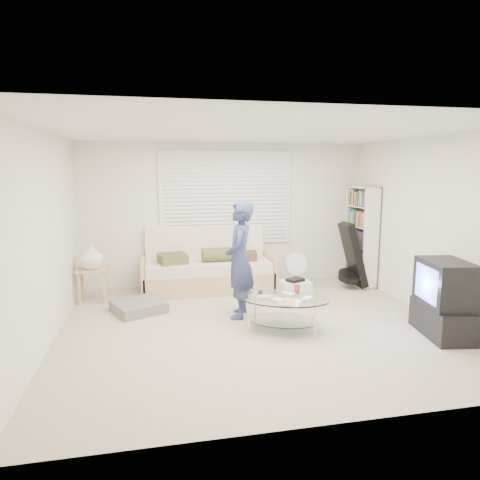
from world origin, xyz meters
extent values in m
plane|color=tan|center=(0.00, 0.00, 0.00)|extent=(5.00, 5.00, 0.00)
cube|color=white|center=(0.00, 2.25, 1.25)|extent=(5.00, 0.02, 2.50)
cube|color=white|center=(0.00, -2.25, 1.25)|extent=(5.00, 0.02, 2.50)
cube|color=white|center=(-2.50, 0.00, 1.25)|extent=(0.02, 4.50, 2.50)
cube|color=white|center=(2.50, 0.00, 1.25)|extent=(0.02, 4.50, 2.50)
cube|color=white|center=(0.00, 0.00, 2.50)|extent=(5.00, 4.50, 0.02)
cube|color=white|center=(0.00, 2.22, 1.55)|extent=(2.32, 0.06, 1.62)
cube|color=black|center=(0.00, 2.21, 1.55)|extent=(2.20, 0.01, 1.50)
cube|color=silver|center=(0.00, 2.18, 1.55)|extent=(2.16, 0.04, 1.50)
cube|color=silver|center=(0.00, 2.20, 1.55)|extent=(2.32, 0.08, 1.62)
cube|color=tan|center=(-0.39, 1.83, 0.17)|extent=(2.15, 0.86, 0.34)
cube|color=beige|center=(-0.39, 1.81, 0.43)|extent=(2.06, 0.80, 0.17)
cube|color=beige|center=(-0.39, 2.17, 0.75)|extent=(2.06, 0.24, 0.66)
cube|color=tan|center=(-1.46, 1.83, 0.30)|extent=(0.06, 0.86, 0.60)
cube|color=tan|center=(0.69, 1.83, 0.30)|extent=(0.06, 0.86, 0.60)
cube|color=#3A4B22|center=(-0.98, 1.78, 0.59)|extent=(0.51, 0.51, 0.15)
cylinder|color=#3A4B22|center=(-0.22, 1.75, 0.63)|extent=(0.54, 0.24, 0.24)
cube|color=#402C20|center=(0.26, 1.81, 0.58)|extent=(0.45, 0.45, 0.13)
cube|color=slate|center=(-1.52, 0.94, 0.07)|extent=(0.87, 0.87, 0.15)
cube|color=tan|center=(-2.22, 1.58, 0.51)|extent=(0.46, 0.37, 0.04)
cube|color=tan|center=(-2.40, 1.44, 0.25)|extent=(0.04, 0.04, 0.50)
cube|color=tan|center=(-2.04, 1.44, 0.25)|extent=(0.04, 0.04, 0.50)
cube|color=tan|center=(-2.40, 1.72, 0.25)|extent=(0.04, 0.04, 0.50)
cube|color=tan|center=(-2.04, 1.72, 0.25)|extent=(0.04, 0.04, 0.50)
imported|color=white|center=(-2.22, 1.58, 0.72)|extent=(0.37, 0.37, 0.39)
cube|color=white|center=(2.33, 1.67, 0.88)|extent=(0.28, 0.74, 1.75)
cube|color=black|center=(2.08, 1.47, 0.59)|extent=(0.44, 0.41, 1.12)
cylinder|color=black|center=(2.04, 1.47, 0.22)|extent=(0.41, 0.42, 0.22)
cylinder|color=white|center=(1.10, 1.64, 0.02)|extent=(0.26, 0.26, 0.03)
cylinder|color=white|center=(1.10, 1.64, 0.18)|extent=(0.04, 0.04, 0.33)
cylinder|color=white|center=(1.10, 1.64, 0.45)|extent=(0.38, 0.13, 0.39)
cylinder|color=white|center=(1.10, 1.64, 0.45)|extent=(0.10, 0.06, 0.10)
cube|color=white|center=(0.92, 1.10, 0.14)|extent=(0.47, 0.33, 0.28)
cube|color=black|center=(0.92, 1.10, 0.30)|extent=(0.32, 0.28, 0.05)
cube|color=black|center=(2.20, -0.75, 0.19)|extent=(0.60, 0.93, 0.39)
cube|color=black|center=(2.20, -0.75, 0.67)|extent=(0.59, 0.79, 0.56)
cube|color=#6A81FF|center=(1.97, -0.71, 0.67)|extent=(0.11, 0.55, 0.43)
ellipsoid|color=silver|center=(0.32, -0.18, 0.42)|extent=(1.35, 1.12, 0.02)
ellipsoid|color=silver|center=(0.32, -0.18, 0.13)|extent=(1.03, 0.86, 0.01)
cylinder|color=silver|center=(-0.14, -0.25, 0.20)|extent=(0.03, 0.03, 0.40)
cylinder|color=silver|center=(0.60, -0.55, 0.20)|extent=(0.03, 0.03, 0.40)
cylinder|color=silver|center=(0.04, 0.18, 0.20)|extent=(0.03, 0.03, 0.40)
cylinder|color=silver|center=(0.78, -0.12, 0.20)|extent=(0.03, 0.03, 0.40)
cube|color=white|center=(0.07, -0.17, 0.45)|extent=(0.17, 0.12, 0.04)
cube|color=white|center=(0.41, -0.10, 0.45)|extent=(0.18, 0.19, 0.04)
cube|color=white|center=(0.57, -0.34, 0.45)|extent=(0.19, 0.18, 0.04)
cube|color=white|center=(0.20, -0.34, 0.45)|extent=(0.16, 0.19, 0.04)
cylinder|color=silver|center=(0.31, 0.03, 0.49)|extent=(0.07, 0.07, 0.11)
cylinder|color=#DB3943|center=(0.55, -0.05, 0.49)|extent=(0.07, 0.07, 0.12)
cube|color=black|center=(0.07, 0.05, 0.44)|extent=(0.09, 0.19, 0.02)
cube|color=white|center=(0.35, -0.40, 0.43)|extent=(0.37, 0.39, 0.01)
cube|color=tan|center=(0.29, -0.40, 0.44)|extent=(0.29, 0.33, 0.01)
imported|color=navy|center=(-0.12, 0.45, 0.81)|extent=(0.54, 0.68, 1.62)
camera|label=1|loc=(-1.29, -5.20, 2.03)|focal=32.00mm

